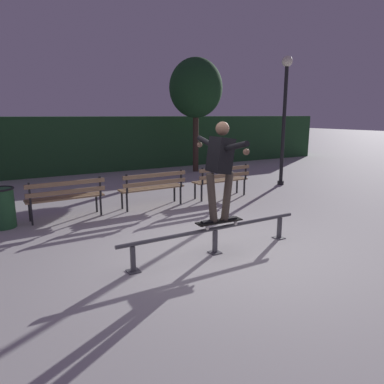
% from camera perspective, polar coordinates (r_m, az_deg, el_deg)
% --- Properties ---
extents(ground_plane, '(90.00, 90.00, 0.00)m').
position_cam_1_polar(ground_plane, '(5.80, 3.59, -9.71)').
color(ground_plane, '#ADAAA8').
extents(hedge_backdrop, '(24.00, 1.20, 2.12)m').
position_cam_1_polar(hedge_backdrop, '(14.30, -18.06, 7.28)').
color(hedge_backdrop, '#234C28').
rests_on(hedge_backdrop, ground).
extents(grind_rail, '(3.27, 0.18, 0.44)m').
position_cam_1_polar(grind_rail, '(5.67, 3.76, -6.70)').
color(grind_rail, '#47474C').
rests_on(grind_rail, ground).
extents(skateboard, '(0.79, 0.23, 0.09)m').
position_cam_1_polar(skateboard, '(5.65, 4.42, -4.81)').
color(skateboard, black).
rests_on(skateboard, grind_rail).
extents(skateboarder, '(0.62, 1.41, 1.56)m').
position_cam_1_polar(skateboarder, '(5.45, 4.61, 4.64)').
color(skateboarder, black).
rests_on(skateboarder, skateboard).
extents(park_bench_leftmost, '(1.61, 0.45, 0.88)m').
position_cam_1_polar(park_bench_leftmost, '(7.87, -19.74, -0.40)').
color(park_bench_leftmost, black).
rests_on(park_bench_leftmost, ground).
extents(park_bench_left_center, '(1.61, 0.45, 0.88)m').
position_cam_1_polar(park_bench_left_center, '(8.45, -6.30, 1.08)').
color(park_bench_left_center, black).
rests_on(park_bench_left_center, ground).
extents(park_bench_right_center, '(1.61, 0.45, 0.88)m').
position_cam_1_polar(park_bench_right_center, '(9.42, 4.91, 2.28)').
color(park_bench_right_center, black).
rests_on(park_bench_right_center, ground).
extents(tree_far_right, '(2.01, 2.01, 4.28)m').
position_cam_1_polar(tree_far_right, '(13.82, 0.62, 16.40)').
color(tree_far_right, '#3D2D23').
rests_on(tree_far_right, ground).
extents(lamp_post_right, '(0.32, 0.32, 3.90)m').
position_cam_1_polar(lamp_post_right, '(11.41, 14.80, 13.49)').
color(lamp_post_right, black).
rests_on(lamp_post_right, ground).
extents(trash_can, '(0.52, 0.52, 0.80)m').
position_cam_1_polar(trash_can, '(7.83, -28.45, -2.19)').
color(trash_can, '#23562D').
rests_on(trash_can, ground).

